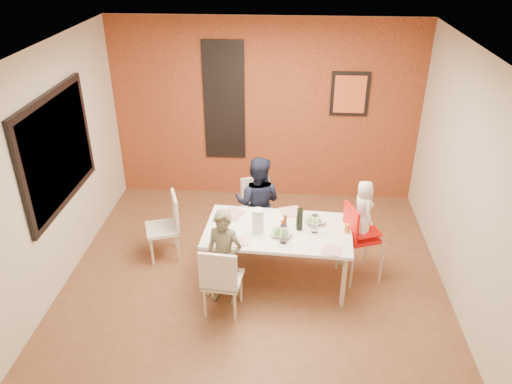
# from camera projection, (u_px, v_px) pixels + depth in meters

# --- Properties ---
(ground) EXTENTS (4.50, 4.50, 0.00)m
(ground) POSITION_uv_depth(u_px,v_px,m) (254.00, 281.00, 5.98)
(ground) COLOR brown
(ground) RESTS_ON ground
(ceiling) EXTENTS (4.50, 4.50, 0.02)m
(ceiling) POSITION_uv_depth(u_px,v_px,m) (254.00, 53.00, 4.71)
(ceiling) COLOR silver
(ceiling) RESTS_ON wall_back
(wall_back) EXTENTS (4.50, 0.02, 2.70)m
(wall_back) POSITION_uv_depth(u_px,v_px,m) (265.00, 111.00, 7.32)
(wall_back) COLOR beige
(wall_back) RESTS_ON ground
(wall_front) EXTENTS (4.50, 0.02, 2.70)m
(wall_front) POSITION_uv_depth(u_px,v_px,m) (229.00, 331.00, 3.37)
(wall_front) COLOR beige
(wall_front) RESTS_ON ground
(wall_left) EXTENTS (0.02, 4.50, 2.70)m
(wall_left) POSITION_uv_depth(u_px,v_px,m) (50.00, 174.00, 5.48)
(wall_left) COLOR beige
(wall_left) RESTS_ON ground
(wall_right) EXTENTS (0.02, 4.50, 2.70)m
(wall_right) POSITION_uv_depth(u_px,v_px,m) (469.00, 187.00, 5.21)
(wall_right) COLOR beige
(wall_right) RESTS_ON ground
(brick_accent_wall) EXTENTS (4.50, 0.02, 2.70)m
(brick_accent_wall) POSITION_uv_depth(u_px,v_px,m) (265.00, 112.00, 7.30)
(brick_accent_wall) COLOR maroon
(brick_accent_wall) RESTS_ON ground
(picture_window_frame) EXTENTS (0.05, 1.70, 1.30)m
(picture_window_frame) POSITION_uv_depth(u_px,v_px,m) (57.00, 150.00, 5.56)
(picture_window_frame) COLOR black
(picture_window_frame) RESTS_ON wall_left
(picture_window_pane) EXTENTS (0.02, 1.55, 1.15)m
(picture_window_pane) POSITION_uv_depth(u_px,v_px,m) (59.00, 150.00, 5.56)
(picture_window_pane) COLOR black
(picture_window_pane) RESTS_ON wall_left
(glassblock_strip) EXTENTS (0.55, 0.03, 1.70)m
(glassblock_strip) POSITION_uv_depth(u_px,v_px,m) (224.00, 101.00, 7.26)
(glassblock_strip) COLOR silver
(glassblock_strip) RESTS_ON wall_back
(glassblock_surround) EXTENTS (0.60, 0.03, 1.76)m
(glassblock_surround) POSITION_uv_depth(u_px,v_px,m) (224.00, 101.00, 7.25)
(glassblock_surround) COLOR black
(glassblock_surround) RESTS_ON wall_back
(art_print_frame) EXTENTS (0.54, 0.03, 0.64)m
(art_print_frame) POSITION_uv_depth(u_px,v_px,m) (350.00, 94.00, 7.07)
(art_print_frame) COLOR black
(art_print_frame) RESTS_ON wall_back
(art_print_canvas) EXTENTS (0.44, 0.01, 0.54)m
(art_print_canvas) POSITION_uv_depth(u_px,v_px,m) (350.00, 94.00, 7.06)
(art_print_canvas) COLOR orange
(art_print_canvas) RESTS_ON wall_back
(dining_table) EXTENTS (1.72, 1.02, 0.70)m
(dining_table) POSITION_uv_depth(u_px,v_px,m) (278.00, 234.00, 5.74)
(dining_table) COLOR white
(dining_table) RESTS_ON ground
(chair_near) EXTENTS (0.44, 0.44, 0.87)m
(chair_near) POSITION_uv_depth(u_px,v_px,m) (221.00, 279.00, 5.25)
(chair_near) COLOR silver
(chair_near) RESTS_ON ground
(chair_far) EXTENTS (0.49, 0.49, 0.84)m
(chair_far) POSITION_uv_depth(u_px,v_px,m) (257.00, 205.00, 6.65)
(chair_far) COLOR silver
(chair_far) RESTS_ON ground
(chair_left) EXTENTS (0.51, 0.51, 0.86)m
(chair_left) POSITION_uv_depth(u_px,v_px,m) (168.00, 223.00, 6.24)
(chair_left) COLOR white
(chair_left) RESTS_ON ground
(high_chair) EXTENTS (0.52, 0.52, 0.98)m
(high_chair) POSITION_uv_depth(u_px,v_px,m) (358.00, 235.00, 5.80)
(high_chair) COLOR red
(high_chair) RESTS_ON ground
(child_near) EXTENTS (0.47, 0.37, 1.15)m
(child_near) POSITION_uv_depth(u_px,v_px,m) (224.00, 258.00, 5.41)
(child_near) COLOR #5E5C43
(child_near) RESTS_ON ground
(child_far) EXTENTS (0.69, 0.58, 1.27)m
(child_far) POSITION_uv_depth(u_px,v_px,m) (258.00, 203.00, 6.37)
(child_far) COLOR black
(child_far) RESTS_ON ground
(toddler) EXTENTS (0.32, 0.39, 0.70)m
(toddler) POSITION_uv_depth(u_px,v_px,m) (363.00, 209.00, 5.65)
(toddler) COLOR silver
(toddler) RESTS_ON high_chair
(plate_near_left) EXTENTS (0.25, 0.25, 0.01)m
(plate_near_left) POSITION_uv_depth(u_px,v_px,m) (238.00, 242.00, 5.47)
(plate_near_left) COLOR white
(plate_near_left) RESTS_ON dining_table
(plate_far_mid) EXTENTS (0.31, 0.31, 0.01)m
(plate_far_mid) POSITION_uv_depth(u_px,v_px,m) (291.00, 212.00, 6.04)
(plate_far_mid) COLOR white
(plate_far_mid) RESTS_ON dining_table
(plate_near_right) EXTENTS (0.23, 0.23, 0.01)m
(plate_near_right) POSITION_uv_depth(u_px,v_px,m) (331.00, 250.00, 5.33)
(plate_near_right) COLOR white
(plate_near_right) RESTS_ON dining_table
(plate_far_left) EXTENTS (0.32, 0.32, 0.01)m
(plate_far_left) POSITION_uv_depth(u_px,v_px,m) (232.00, 214.00, 6.00)
(plate_far_left) COLOR white
(plate_far_left) RESTS_ON dining_table
(salad_bowl_a) EXTENTS (0.26, 0.26, 0.06)m
(salad_bowl_a) POSITION_uv_depth(u_px,v_px,m) (281.00, 233.00, 5.58)
(salad_bowl_a) COLOR silver
(salad_bowl_a) RESTS_ON dining_table
(salad_bowl_b) EXTENTS (0.28, 0.28, 0.06)m
(salad_bowl_b) POSITION_uv_depth(u_px,v_px,m) (315.00, 220.00, 5.82)
(salad_bowl_b) COLOR silver
(salad_bowl_b) RESTS_ON dining_table
(wine_bottle) EXTENTS (0.07, 0.07, 0.27)m
(wine_bottle) POSITION_uv_depth(u_px,v_px,m) (300.00, 219.00, 5.64)
(wine_bottle) COLOR black
(wine_bottle) RESTS_ON dining_table
(wine_glass_a) EXTENTS (0.08, 0.08, 0.22)m
(wine_glass_a) POSITION_uv_depth(u_px,v_px,m) (283.00, 234.00, 5.42)
(wine_glass_a) COLOR silver
(wine_glass_a) RESTS_ON dining_table
(wine_glass_b) EXTENTS (0.08, 0.08, 0.22)m
(wine_glass_b) POSITION_uv_depth(u_px,v_px,m) (315.00, 224.00, 5.60)
(wine_glass_b) COLOR white
(wine_glass_b) RESTS_ON dining_table
(paper_towel_roll) EXTENTS (0.13, 0.13, 0.29)m
(paper_towel_roll) POSITION_uv_depth(u_px,v_px,m) (258.00, 221.00, 5.59)
(paper_towel_roll) COLOR white
(paper_towel_roll) RESTS_ON dining_table
(condiment_red) EXTENTS (0.03, 0.03, 0.13)m
(condiment_red) POSITION_uv_depth(u_px,v_px,m) (283.00, 225.00, 5.67)
(condiment_red) COLOR red
(condiment_red) RESTS_ON dining_table
(condiment_green) EXTENTS (0.04, 0.04, 0.15)m
(condiment_green) POSITION_uv_depth(u_px,v_px,m) (297.00, 221.00, 5.71)
(condiment_green) COLOR #336B23
(condiment_green) RESTS_ON dining_table
(condiment_brown) EXTENTS (0.04, 0.04, 0.16)m
(condiment_brown) POSITION_uv_depth(u_px,v_px,m) (285.00, 221.00, 5.71)
(condiment_brown) COLOR brown
(condiment_brown) RESTS_ON dining_table
(sippy_cup) EXTENTS (0.06, 0.06, 0.11)m
(sippy_cup) POSITION_uv_depth(u_px,v_px,m) (347.00, 228.00, 5.63)
(sippy_cup) COLOR orange
(sippy_cup) RESTS_ON dining_table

